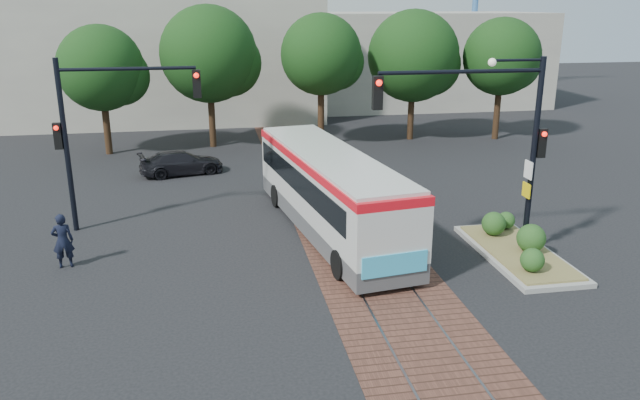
{
  "coord_description": "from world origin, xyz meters",
  "views": [
    {
      "loc": [
        -4.63,
        -17.99,
        7.71
      ],
      "look_at": [
        -1.24,
        0.97,
        1.6
      ],
      "focal_mm": 35.0,
      "sensor_mm": 36.0,
      "label": 1
    }
  ],
  "objects_px": {
    "parked_car": "(181,163)",
    "city_bus": "(330,188)",
    "signal_pole_main": "(498,127)",
    "signal_pole_left": "(98,121)",
    "officer": "(63,241)",
    "traffic_island": "(517,245)"
  },
  "relations": [
    {
      "from": "signal_pole_main",
      "to": "parked_car",
      "type": "relative_size",
      "value": 1.56
    },
    {
      "from": "signal_pole_left",
      "to": "traffic_island",
      "type": "bearing_deg",
      "value": -20.36
    },
    {
      "from": "signal_pole_left",
      "to": "officer",
      "type": "xyz_separation_m",
      "value": [
        -0.83,
        -3.36,
        -3.01
      ]
    },
    {
      "from": "signal_pole_left",
      "to": "parked_car",
      "type": "height_order",
      "value": "signal_pole_left"
    },
    {
      "from": "traffic_island",
      "to": "signal_pole_main",
      "type": "height_order",
      "value": "signal_pole_main"
    },
    {
      "from": "city_bus",
      "to": "signal_pole_main",
      "type": "bearing_deg",
      "value": -42.78
    },
    {
      "from": "officer",
      "to": "city_bus",
      "type": "bearing_deg",
      "value": -177.17
    },
    {
      "from": "traffic_island",
      "to": "city_bus",
      "type": "bearing_deg",
      "value": 149.88
    },
    {
      "from": "signal_pole_main",
      "to": "city_bus",
      "type": "bearing_deg",
      "value": 145.67
    },
    {
      "from": "signal_pole_main",
      "to": "signal_pole_left",
      "type": "xyz_separation_m",
      "value": [
        -12.23,
        4.8,
        -0.29
      ]
    },
    {
      "from": "city_bus",
      "to": "signal_pole_main",
      "type": "height_order",
      "value": "signal_pole_main"
    },
    {
      "from": "city_bus",
      "to": "signal_pole_left",
      "type": "distance_m",
      "value": 8.21
    },
    {
      "from": "parked_car",
      "to": "city_bus",
      "type": "bearing_deg",
      "value": -161.83
    },
    {
      "from": "traffic_island",
      "to": "officer",
      "type": "height_order",
      "value": "officer"
    },
    {
      "from": "traffic_island",
      "to": "parked_car",
      "type": "relative_size",
      "value": 1.35
    },
    {
      "from": "signal_pole_main",
      "to": "signal_pole_left",
      "type": "height_order",
      "value": "signal_pole_main"
    },
    {
      "from": "city_bus",
      "to": "traffic_island",
      "type": "relative_size",
      "value": 2.08
    },
    {
      "from": "city_bus",
      "to": "signal_pole_main",
      "type": "xyz_separation_m",
      "value": [
        4.53,
        -3.09,
        2.57
      ]
    },
    {
      "from": "signal_pole_left",
      "to": "officer",
      "type": "distance_m",
      "value": 4.58
    },
    {
      "from": "signal_pole_main",
      "to": "parked_car",
      "type": "distance_m",
      "value": 15.88
    },
    {
      "from": "officer",
      "to": "parked_car",
      "type": "relative_size",
      "value": 0.44
    },
    {
      "from": "signal_pole_main",
      "to": "officer",
      "type": "height_order",
      "value": "signal_pole_main"
    }
  ]
}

